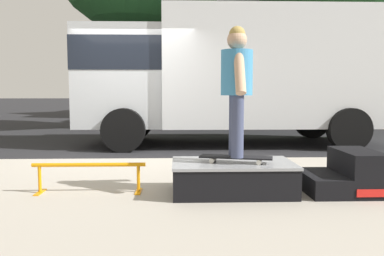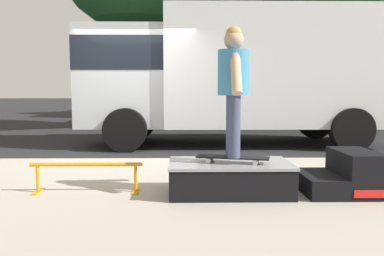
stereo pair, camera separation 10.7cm
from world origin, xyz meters
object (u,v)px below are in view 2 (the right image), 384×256
(skateboard, at_px, (233,158))
(box_truck, at_px, (232,72))
(kicker_ramp, at_px, (344,175))
(grind_rail, at_px, (87,171))
(skater_kid, at_px, (233,81))
(skate_box, at_px, (230,176))

(skateboard, height_order, box_truck, box_truck)
(kicker_ramp, xyz_separation_m, grind_rail, (-2.84, 0.08, 0.05))
(grind_rail, xyz_separation_m, skater_kid, (1.61, -0.12, 0.99))
(kicker_ramp, relative_size, box_truck, 0.12)
(box_truck, bearing_deg, skateboard, -96.48)
(skate_box, xyz_separation_m, kicker_ramp, (1.26, -0.00, 0.01))
(kicker_ramp, bearing_deg, skater_kid, -177.90)
(grind_rail, relative_size, box_truck, 0.18)
(grind_rail, bearing_deg, box_truck, 66.21)
(skate_box, distance_m, skater_kid, 1.04)
(box_truck, bearing_deg, grind_rail, -113.79)
(skater_kid, bearing_deg, skate_box, 120.32)
(skateboard, xyz_separation_m, skater_kid, (0.00, 0.00, 0.83))
(skate_box, relative_size, box_truck, 0.19)
(skateboard, bearing_deg, grind_rail, 175.63)
(grind_rail, xyz_separation_m, box_truck, (2.18, 4.95, 1.34))
(skate_box, bearing_deg, box_truck, 83.16)
(kicker_ramp, bearing_deg, box_truck, 97.50)
(skate_box, xyz_separation_m, skateboard, (0.03, -0.05, 0.22))
(kicker_ramp, height_order, skater_kid, skater_kid)
(grind_rail, xyz_separation_m, skateboard, (1.61, -0.12, 0.16))
(kicker_ramp, xyz_separation_m, box_truck, (-0.66, 5.03, 1.39))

